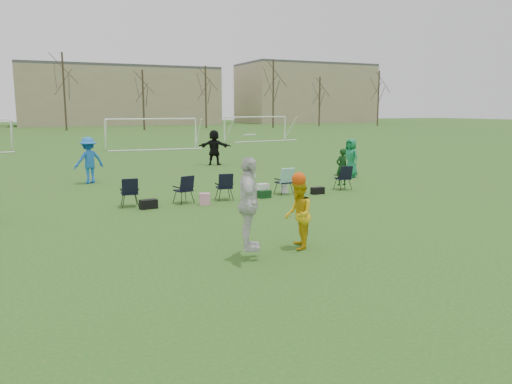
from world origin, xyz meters
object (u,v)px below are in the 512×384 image
fielder_black (214,147)px  center_contest (270,208)px  goal_right (256,122)px  goal_mid (152,125)px  fielder_blue (89,160)px  fielder_green_far (351,158)px

fielder_black → center_contest: bearing=104.0°
center_contest → goal_right: (16.35, 36.96, 0.86)m
goal_mid → goal_right: (12.00, 6.00, 0.00)m
goal_mid → goal_right: size_ratio=1.01×
center_contest → goal_mid: (4.35, 30.96, 0.86)m
fielder_blue → goal_right: bearing=-145.4°
goal_right → fielder_black: bearing=-128.4°
fielder_green_far → goal_mid: size_ratio=0.25×
center_contest → goal_right: 40.42m
fielder_green_far → center_contest: size_ratio=0.68×
fielder_blue → fielder_black: fielder_black is taller
fielder_blue → fielder_green_far: bearing=147.8°
fielder_blue → fielder_green_far: fielder_blue is taller
fielder_blue → fielder_black: (7.40, 4.55, 0.01)m
fielder_blue → center_contest: 13.21m
fielder_green_far → goal_mid: goal_mid is taller
center_contest → goal_right: bearing=66.1°
fielder_green_far → center_contest: center_contest is taller
center_contest → fielder_black: bearing=74.3°
goal_mid → fielder_blue: bearing=-106.7°
fielder_green_far → goal_mid: 21.60m
fielder_green_far → goal_mid: (-4.73, 21.05, 1.01)m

